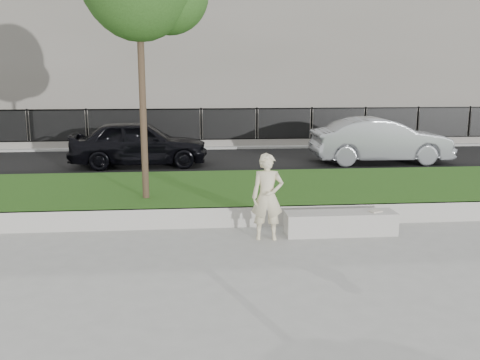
{
  "coord_description": "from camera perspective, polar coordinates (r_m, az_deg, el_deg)",
  "views": [
    {
      "loc": [
        -1.01,
        -9.02,
        2.99
      ],
      "look_at": [
        -0.07,
        1.2,
        0.91
      ],
      "focal_mm": 40.0,
      "sensor_mm": 36.0,
      "label": 1
    }
  ],
  "objects": [
    {
      "name": "ground",
      "position": [
        9.56,
        1.08,
        -6.76
      ],
      "size": [
        90.0,
        90.0,
        0.0
      ],
      "primitive_type": "plane",
      "color": "gray",
      "rests_on": "ground"
    },
    {
      "name": "stone_bench",
      "position": [
        10.2,
        10.66,
        -4.54
      ],
      "size": [
        2.07,
        0.52,
        0.42
      ],
      "primitive_type": "cube",
      "color": "#AAA79F",
      "rests_on": "ground"
    },
    {
      "name": "iron_fence",
      "position": [
        21.19,
        -2.51,
        4.82
      ],
      "size": [
        32.0,
        0.3,
        1.5
      ],
      "color": "slate",
      "rests_on": "far_pavement"
    },
    {
      "name": "grass_bank",
      "position": [
        12.38,
        -0.45,
        -1.55
      ],
      "size": [
        34.0,
        4.0,
        0.4
      ],
      "primitive_type": "cube",
      "color": "#15370D",
      "rests_on": "ground"
    },
    {
      "name": "man",
      "position": [
        9.6,
        2.94,
        -1.81
      ],
      "size": [
        0.61,
        0.43,
        1.57
      ],
      "primitive_type": "imported",
      "rotation": [
        0.0,
        0.0,
        -0.11
      ],
      "color": "beige",
      "rests_on": "ground"
    },
    {
      "name": "car_dark",
      "position": [
        17.31,
        -10.73,
        3.91
      ],
      "size": [
        4.38,
        1.9,
        1.47
      ],
      "primitive_type": "imported",
      "rotation": [
        0.0,
        0.0,
        1.61
      ],
      "color": "black",
      "rests_on": "street"
    },
    {
      "name": "grass_kerb",
      "position": [
        10.49,
        0.45,
        -3.96
      ],
      "size": [
        34.0,
        0.08,
        0.4
      ],
      "primitive_type": "cube",
      "color": "#AAA79F",
      "rests_on": "ground"
    },
    {
      "name": "street",
      "position": [
        17.8,
        -1.94,
        1.85
      ],
      "size": [
        34.0,
        7.0,
        0.04
      ],
      "primitive_type": "cube",
      "color": "black",
      "rests_on": "ground"
    },
    {
      "name": "car_silver",
      "position": [
        18.17,
        14.79,
        4.1
      ],
      "size": [
        4.5,
        1.6,
        1.48
      ],
      "primitive_type": "imported",
      "rotation": [
        0.0,
        0.0,
        1.56
      ],
      "color": "gray",
      "rests_on": "street"
    },
    {
      "name": "building_facade",
      "position": [
        29.11,
        -3.39,
        15.4
      ],
      "size": [
        34.0,
        10.0,
        10.0
      ],
      "primitive_type": "cube",
      "color": "slate",
      "rests_on": "ground"
    },
    {
      "name": "far_pavement",
      "position": [
        22.24,
        -2.62,
        3.88
      ],
      "size": [
        34.0,
        3.0,
        0.12
      ],
      "primitive_type": "cube",
      "color": "gray",
      "rests_on": "ground"
    },
    {
      "name": "book",
      "position": [
        10.3,
        14.26,
        -3.25
      ],
      "size": [
        0.26,
        0.23,
        0.02
      ],
      "primitive_type": "cube",
      "rotation": [
        0.0,
        0.0,
        0.39
      ],
      "color": "beige",
      "rests_on": "stone_bench"
    }
  ]
}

